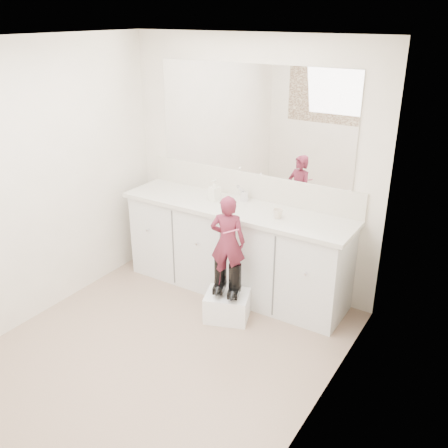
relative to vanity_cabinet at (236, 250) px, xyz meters
The scene contains 17 objects.
floor 1.30m from the vanity_cabinet, 90.00° to the right, with size 3.00×3.00×0.00m, color #8D705C.
ceiling 2.32m from the vanity_cabinet, 90.00° to the right, with size 3.00×3.00×0.00m, color white.
wall_back 0.82m from the vanity_cabinet, 90.00° to the left, with size 2.60×2.60×0.00m, color beige.
wall_left 1.95m from the vanity_cabinet, 136.70° to the right, with size 3.00×3.00×0.00m, color beige.
wall_right 1.95m from the vanity_cabinet, 43.30° to the right, with size 3.00×3.00×0.00m, color beige.
vanity_cabinet is the anchor object (origin of this frame).
countertop 0.45m from the vanity_cabinet, 90.00° to the right, with size 2.28×0.58×0.04m, color beige.
backsplash 0.64m from the vanity_cabinet, 90.00° to the left, with size 2.28×0.03×0.25m, color beige.
mirror 1.24m from the vanity_cabinet, 90.00° to the left, with size 2.00×0.02×1.00m, color white.
faucet 0.54m from the vanity_cabinet, 90.00° to the left, with size 0.08×0.08×0.10m, color silver.
cup 0.69m from the vanity_cabinet, ahead, with size 0.09×0.09×0.08m, color beige.
soap_bottle 0.62m from the vanity_cabinet, behind, with size 0.09×0.09×0.20m, color white.
step_stool 0.60m from the vanity_cabinet, 67.47° to the right, with size 0.38×0.32×0.24m, color white.
boot_left 0.49m from the vanity_cabinet, 75.34° to the right, with size 0.12×0.21×0.32m, color black, non-canonical shape.
boot_right 0.55m from the vanity_cabinet, 60.00° to the right, with size 0.12×0.21×0.32m, color black, non-canonical shape.
toddler 0.61m from the vanity_cabinet, 67.24° to the right, with size 0.30×0.20×0.83m, color #9C304D.
toothbrush 0.76m from the vanity_cabinet, 63.51° to the right, with size 0.01×0.01×0.14m, color #DA557A.
Camera 1 is at (2.20, -2.52, 2.56)m, focal length 40.00 mm.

